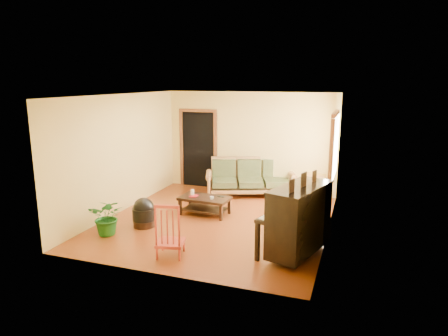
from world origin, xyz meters
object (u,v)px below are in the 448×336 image
at_px(coffee_table, 205,206).
at_px(red_chair, 170,229).
at_px(potted_plant, 108,217).
at_px(footstool, 144,216).
at_px(ceramic_crock, 319,196).
at_px(piano, 299,221).
at_px(armchair, 303,203).
at_px(sofa, 250,177).

bearing_deg(coffee_table, red_chair, -83.56).
height_order(red_chair, potted_plant, red_chair).
bearing_deg(footstool, ceramic_crock, 43.63).
bearing_deg(footstool, piano, -6.21).
height_order(coffee_table, red_chair, red_chair).
height_order(coffee_table, footstool, footstool).
bearing_deg(red_chair, armchair, 36.92).
xyz_separation_m(footstool, potted_plant, (-0.42, -0.61, 0.14)).
distance_m(armchair, footstool, 3.23).
bearing_deg(footstool, red_chair, -43.34).
height_order(armchair, footstool, armchair).
bearing_deg(coffee_table, ceramic_crock, 40.29).
relative_size(sofa, armchair, 2.54).
relative_size(coffee_table, red_chair, 1.15).
distance_m(red_chair, ceramic_crock, 4.55).
height_order(sofa, footstool, sofa).
bearing_deg(coffee_table, armchair, 3.39).
height_order(coffee_table, armchair, armchair).
bearing_deg(potted_plant, footstool, 55.76).
height_order(footstool, potted_plant, potted_plant).
distance_m(armchair, piano, 1.57).
distance_m(piano, footstool, 3.19).
bearing_deg(armchair, footstool, -155.50).
bearing_deg(potted_plant, ceramic_crock, 45.38).
relative_size(armchair, potted_plant, 1.19).
height_order(armchair, ceramic_crock, armchair).
distance_m(coffee_table, piano, 2.71).
bearing_deg(coffee_table, sofa, 72.95).
relative_size(armchair, red_chair, 0.91).
xyz_separation_m(armchair, red_chair, (-1.86, -2.27, 0.04)).
bearing_deg(sofa, piano, -82.23).
relative_size(piano, ceramic_crock, 6.02).
distance_m(armchair, ceramic_crock, 1.82).
height_order(ceramic_crock, potted_plant, potted_plant).
bearing_deg(armchair, potted_plant, -149.39).
distance_m(armchair, red_chair, 2.94).
bearing_deg(armchair, red_chair, -126.82).
bearing_deg(sofa, potted_plant, -138.72).
bearing_deg(ceramic_crock, coffee_table, -139.71).
bearing_deg(potted_plant, red_chair, -16.39).
relative_size(sofa, ceramic_crock, 9.65).
distance_m(coffee_table, ceramic_crock, 2.96).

